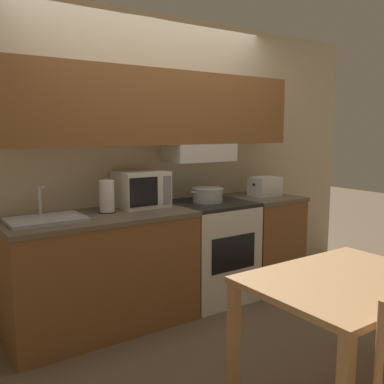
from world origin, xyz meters
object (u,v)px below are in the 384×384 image
object	(u,v)px
paper_towel_roll	(107,196)
dining_table	(347,295)
stove_range	(210,250)
cooking_pot	(208,194)
microwave	(141,189)
sink_basin	(46,219)
toaster	(265,186)

from	to	relation	value
paper_towel_roll	dining_table	size ratio (longest dim) A/B	0.24
stove_range	cooking_pot	world-z (taller)	cooking_pot
cooking_pot	microwave	bearing A→B (deg)	167.30
stove_range	dining_table	bearing A→B (deg)	-100.57
cooking_pot	sink_basin	bearing A→B (deg)	-179.77
microwave	dining_table	distance (m)	1.88
microwave	paper_towel_roll	bearing A→B (deg)	-166.37
stove_range	microwave	bearing A→B (deg)	167.34
toaster	microwave	bearing A→B (deg)	173.28
cooking_pot	microwave	size ratio (longest dim) A/B	0.89
cooking_pot	toaster	bearing A→B (deg)	-1.36
cooking_pot	dining_table	distance (m)	1.73
stove_range	toaster	size ratio (longest dim) A/B	3.09
stove_range	sink_basin	size ratio (longest dim) A/B	1.70
stove_range	toaster	bearing A→B (deg)	-0.94
sink_basin	toaster	bearing A→B (deg)	-0.29
sink_basin	dining_table	distance (m)	2.05
stove_range	toaster	xyz separation A→B (m)	(0.66, -0.01, 0.54)
microwave	stove_range	bearing A→B (deg)	-12.66
microwave	dining_table	size ratio (longest dim) A/B	0.37
toaster	paper_towel_roll	size ratio (longest dim) A/B	1.14
cooking_pot	toaster	world-z (taller)	toaster
microwave	toaster	bearing A→B (deg)	-6.72
microwave	toaster	distance (m)	1.30
toaster	paper_towel_roll	distance (m)	1.63
paper_towel_roll	dining_table	xyz separation A→B (m)	(0.66, -1.73, -0.39)
sink_basin	dining_table	world-z (taller)	sink_basin
toaster	sink_basin	xyz separation A→B (m)	(-2.12, 0.01, -0.08)
cooking_pot	toaster	xyz separation A→B (m)	(0.69, -0.02, 0.03)
stove_range	paper_towel_roll	size ratio (longest dim) A/B	3.51
stove_range	dining_table	size ratio (longest dim) A/B	0.83
paper_towel_roll	toaster	bearing A→B (deg)	-2.38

